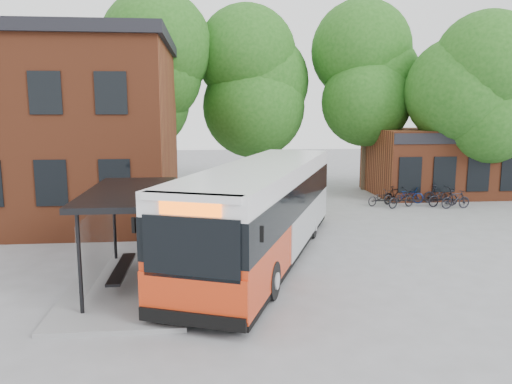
{
  "coord_description": "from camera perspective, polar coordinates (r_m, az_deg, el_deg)",
  "views": [
    {
      "loc": [
        -2.19,
        -15.61,
        5.17
      ],
      "look_at": [
        -0.34,
        3.52,
        2.0
      ],
      "focal_mm": 35.0,
      "sensor_mm": 36.0,
      "label": 1
    }
  ],
  "objects": [
    {
      "name": "bicycle_5",
      "position": [
        29.88,
        20.07,
        -0.18
      ],
      "size": [
        1.73,
        0.62,
        1.02
      ],
      "primitive_type": "imported",
      "rotation": [
        0.0,
        0.0,
        1.65
      ],
      "color": "black",
      "rests_on": "ground"
    },
    {
      "name": "shop_row",
      "position": [
        34.38,
        24.56,
        3.23
      ],
      "size": [
        14.0,
        6.2,
        4.0
      ],
      "primitive_type": null,
      "color": "brown",
      "rests_on": "ground"
    },
    {
      "name": "tree_2",
      "position": [
        33.21,
        12.54,
        9.72
      ],
      "size": [
        7.92,
        7.92,
        11.0
      ],
      "primitive_type": null,
      "color": "#1E5216",
      "rests_on": "ground"
    },
    {
      "name": "tree_3",
      "position": [
        31.51,
        23.53,
        7.63
      ],
      "size": [
        7.04,
        7.04,
        9.28
      ],
      "primitive_type": null,
      "color": "#1E5216",
      "rests_on": "ground"
    },
    {
      "name": "bus_shelter",
      "position": [
        15.25,
        -14.11,
        -5.04
      ],
      "size": [
        3.6,
        7.0,
        2.9
      ],
      "primitive_type": null,
      "color": "black",
      "rests_on": "ground"
    },
    {
      "name": "tree_0",
      "position": [
        31.84,
        -12.57,
        9.74
      ],
      "size": [
        7.92,
        7.92,
        11.0
      ],
      "primitive_type": null,
      "color": "#1E5216",
      "rests_on": "ground"
    },
    {
      "name": "bicycle_6",
      "position": [
        28.81,
        20.6,
        -0.58
      ],
      "size": [
        1.98,
        1.07,
        0.99
      ],
      "primitive_type": "imported",
      "rotation": [
        0.0,
        0.0,
        1.8
      ],
      "color": "black",
      "rests_on": "ground"
    },
    {
      "name": "bicycle_2",
      "position": [
        27.71,
        16.25,
        -0.77
      ],
      "size": [
        1.9,
        1.32,
        0.95
      ],
      "primitive_type": "imported",
      "rotation": [
        0.0,
        0.0,
        2.0
      ],
      "color": "black",
      "rests_on": "ground"
    },
    {
      "name": "bicycle_7",
      "position": [
        28.4,
        21.85,
        -0.79
      ],
      "size": [
        1.67,
        0.62,
        0.98
      ],
      "primitive_type": "imported",
      "rotation": [
        0.0,
        0.0,
        1.67
      ],
      "color": "black",
      "rests_on": "ground"
    },
    {
      "name": "ground",
      "position": [
        16.59,
        2.37,
        -8.8
      ],
      "size": [
        100.0,
        100.0,
        0.0
      ],
      "primitive_type": "plane",
      "color": "slate"
    },
    {
      "name": "bike_rail",
      "position": [
        28.49,
        18.31,
        -1.18
      ],
      "size": [
        5.2,
        0.1,
        0.38
      ],
      "primitive_type": null,
      "color": "black",
      "rests_on": "ground"
    },
    {
      "name": "tree_1",
      "position": [
        32.76,
        0.08,
        9.42
      ],
      "size": [
        7.92,
        7.92,
        10.4
      ],
      "primitive_type": null,
      "color": "#1E5216",
      "rests_on": "ground"
    },
    {
      "name": "bicycle_3",
      "position": [
        28.86,
        15.63,
        -0.31
      ],
      "size": [
        1.7,
        1.06,
        0.99
      ],
      "primitive_type": "imported",
      "rotation": [
        0.0,
        0.0,
        1.97
      ],
      "color": "black",
      "rests_on": "ground"
    },
    {
      "name": "bicycle_0",
      "position": [
        28.05,
        14.0,
        -0.64
      ],
      "size": [
        1.73,
        1.14,
        0.86
      ],
      "primitive_type": "imported",
      "rotation": [
        0.0,
        0.0,
        1.95
      ],
      "color": "#242328",
      "rests_on": "ground"
    },
    {
      "name": "bicycle_4",
      "position": [
        29.17,
        16.91,
        -0.33
      ],
      "size": [
        1.85,
        0.96,
        0.93
      ],
      "primitive_type": "imported",
      "rotation": [
        0.0,
        0.0,
        1.37
      ],
      "color": "#071B50",
      "rests_on": "ground"
    },
    {
      "name": "city_bus",
      "position": [
        17.42,
        0.85,
        -2.25
      ],
      "size": [
        7.29,
        13.21,
        3.32
      ],
      "primitive_type": null,
      "rotation": [
        0.0,
        0.0,
        -0.37
      ],
      "color": "red",
      "rests_on": "ground"
    }
  ]
}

